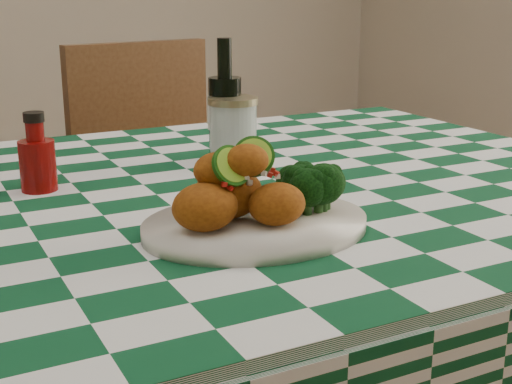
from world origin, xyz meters
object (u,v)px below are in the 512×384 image
plate (256,226)px  fried_chicken_pile (243,183)px  ketchup_bottle (37,152)px  mason_jar (233,131)px  beer_bottle (225,101)px  wooden_chair_right (175,219)px

plate → fried_chicken_pile: bearing=180.0°
plate → ketchup_bottle: 0.40m
fried_chicken_pile → ketchup_bottle: bearing=120.4°
mason_jar → beer_bottle: size_ratio=0.55×
fried_chicken_pile → beer_bottle: 0.41m
plate → wooden_chair_right: wooden_chair_right is taller
fried_chicken_pile → wooden_chair_right: wooden_chair_right is taller
beer_bottle → wooden_chair_right: size_ratio=0.24×
fried_chicken_pile → plate: bearing=0.0°
plate → beer_bottle: size_ratio=1.37×
plate → ketchup_bottle: (-0.21, 0.33, 0.05)m
mason_jar → beer_bottle: beer_bottle is taller
plate → beer_bottle: 0.42m
fried_chicken_pile → beer_bottle: size_ratio=0.71×
wooden_chair_right → mason_jar: bearing=-109.0°
fried_chicken_pile → ketchup_bottle: (-0.20, 0.33, -0.01)m
beer_bottle → wooden_chair_right: (0.12, 0.61, -0.42)m
mason_jar → plate: bearing=-110.9°
fried_chicken_pile → beer_bottle: beer_bottle is taller
fried_chicken_pile → mason_jar: 0.38m
beer_bottle → wooden_chair_right: bearing=78.7°
ketchup_bottle → plate: bearing=-57.3°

